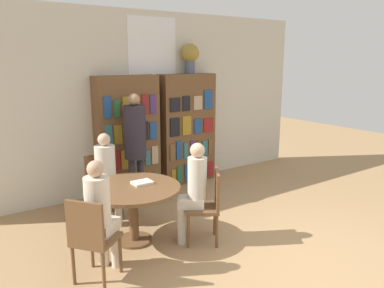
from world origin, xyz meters
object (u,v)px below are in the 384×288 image
object	(u,v)px
chair_far_side	(208,202)
librarian_standing	(135,137)
seated_reader_left	(107,172)
seated_reader_right	(193,188)
chair_left_side	(102,183)
seated_reader_back	(100,210)
bookshelf_left	(128,136)
reading_table	(133,196)
chair_near_camera	(92,236)
bookshelf_right	(187,129)
flower_vase	(190,55)

from	to	relation	value
chair_far_side	librarian_standing	world-z (taller)	librarian_standing
seated_reader_left	seated_reader_right	xyz separation A→B (m)	(0.64, -1.15, -0.01)
chair_left_side	seated_reader_back	size ratio (longest dim) A/B	0.73
bookshelf_left	reading_table	world-z (taller)	bookshelf_left
chair_near_camera	librarian_standing	world-z (taller)	librarian_standing
seated_reader_left	seated_reader_right	size ratio (longest dim) A/B	0.99
bookshelf_left	chair_left_side	distance (m)	1.11
bookshelf_right	seated_reader_left	bearing A→B (deg)	-155.30
reading_table	seated_reader_left	xyz separation A→B (m)	(-0.03, 0.74, 0.12)
reading_table	chair_far_side	distance (m)	0.92
flower_vase	seated_reader_left	world-z (taller)	flower_vase
bookshelf_left	seated_reader_back	xyz separation A→B (m)	(-1.27, -2.06, -0.27)
flower_vase	seated_reader_left	xyz separation A→B (m)	(-1.95, -0.87, -1.56)
seated_reader_back	librarian_standing	distance (m)	1.98
reading_table	librarian_standing	xyz separation A→B (m)	(0.58, 1.11, 0.47)
bookshelf_left	reading_table	distance (m)	1.79
seated_reader_left	seated_reader_back	size ratio (longest dim) A/B	1.00
chair_near_camera	chair_left_side	world-z (taller)	same
flower_vase	librarian_standing	xyz separation A→B (m)	(-1.34, -0.51, -1.21)
bookshelf_left	reading_table	xyz separation A→B (m)	(-0.69, -1.61, -0.39)
chair_left_side	seated_reader_left	distance (m)	0.27
seated_reader_back	librarian_standing	size ratio (longest dim) A/B	0.72
chair_far_side	bookshelf_left	bearing A→B (deg)	35.72
bookshelf_right	reading_table	bearing A→B (deg)	-139.15
reading_table	seated_reader_back	size ratio (longest dim) A/B	0.93
seated_reader_left	librarian_standing	xyz separation A→B (m)	(0.61, 0.37, 0.35)
reading_table	librarian_standing	distance (m)	1.34
chair_left_side	seated_reader_right	bearing A→B (deg)	113.71
chair_near_camera	seated_reader_right	distance (m)	1.35
flower_vase	seated_reader_left	bearing A→B (deg)	-155.93
bookshelf_left	seated_reader_back	distance (m)	2.44
reading_table	seated_reader_left	bearing A→B (deg)	92.26
bookshelf_left	flower_vase	distance (m)	1.79
chair_far_side	bookshelf_right	bearing A→B (deg)	6.41
flower_vase	seated_reader_back	distance (m)	3.61
chair_near_camera	chair_left_side	bearing A→B (deg)	117.00
flower_vase	chair_far_side	bearing A→B (deg)	-118.70
flower_vase	chair_near_camera	bearing A→B (deg)	-140.51
seated_reader_right	seated_reader_back	bearing A→B (deg)	126.12
bookshelf_right	reading_table	distance (m)	2.49
seated_reader_right	librarian_standing	distance (m)	1.56
bookshelf_right	seated_reader_left	xyz separation A→B (m)	(-1.89, -0.87, -0.26)
chair_far_side	seated_reader_right	world-z (taller)	seated_reader_right
chair_near_camera	seated_reader_back	world-z (taller)	seated_reader_back
bookshelf_right	chair_near_camera	xyz separation A→B (m)	(-2.58, -2.18, -0.47)
seated_reader_right	reading_table	bearing A→B (deg)	90.00
chair_far_side	seated_reader_back	size ratio (longest dim) A/B	0.73
seated_reader_left	bookshelf_left	bearing A→B (deg)	-131.92
flower_vase	reading_table	bearing A→B (deg)	-140.06
chair_near_camera	seated_reader_right	size ratio (longest dim) A/B	0.72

